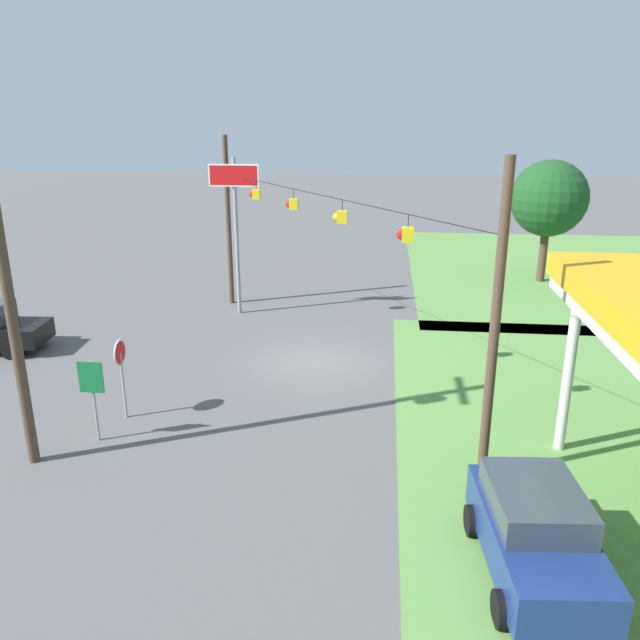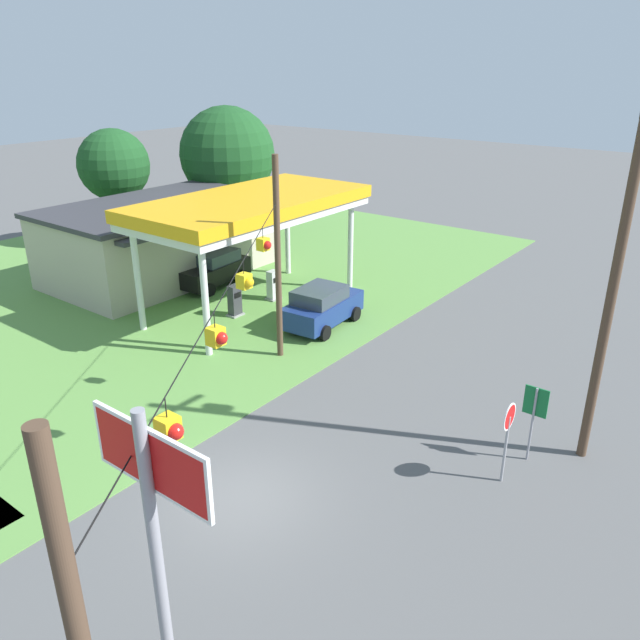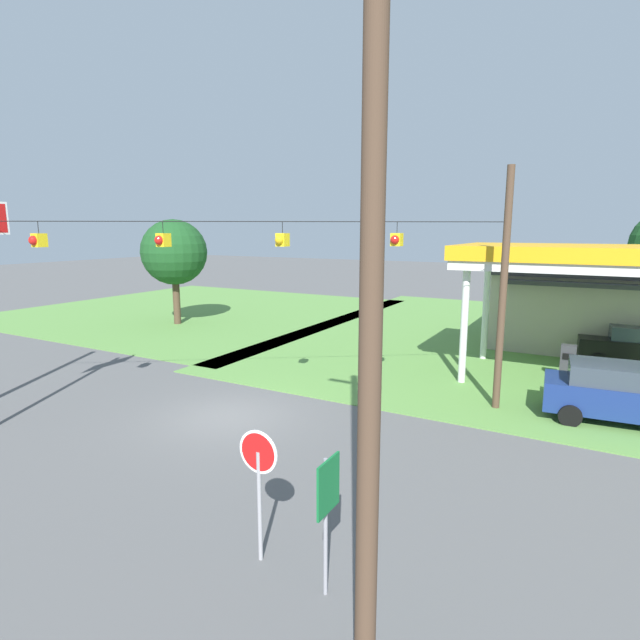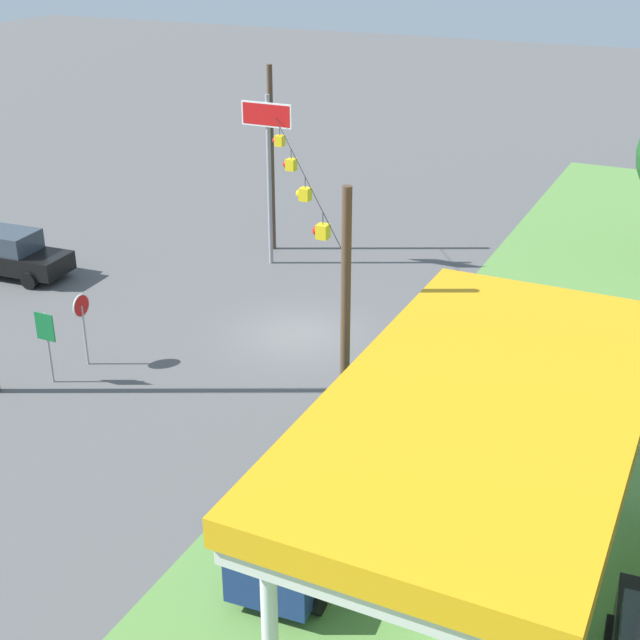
% 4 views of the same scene
% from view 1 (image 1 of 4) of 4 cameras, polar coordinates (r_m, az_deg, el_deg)
% --- Properties ---
extents(ground_plane, '(160.00, 160.00, 0.00)m').
position_cam_1_polar(ground_plane, '(23.28, -0.31, -3.89)').
color(ground_plane, '#565656').
extents(grass_verge_opposite_corner, '(24.00, 24.00, 0.04)m').
position_cam_1_polar(grass_verge_opposite_corner, '(40.80, 25.39, 4.02)').
color(grass_verge_opposite_corner, '#5B8E42').
rests_on(grass_verge_opposite_corner, ground).
extents(car_at_pumps_front, '(4.27, 2.36, 1.86)m').
position_cam_1_polar(car_at_pumps_front, '(13.56, 19.07, -17.91)').
color(car_at_pumps_front, navy).
rests_on(car_at_pumps_front, ground).
extents(stop_sign_roadside, '(0.80, 0.08, 2.50)m').
position_cam_1_polar(stop_sign_roadside, '(19.40, -17.75, -3.65)').
color(stop_sign_roadside, '#99999E').
rests_on(stop_sign_roadside, ground).
extents(stop_sign_overhead, '(0.22, 2.23, 7.07)m').
position_cam_1_polar(stop_sign_overhead, '(28.22, -7.77, 10.32)').
color(stop_sign_overhead, gray).
rests_on(stop_sign_overhead, ground).
extents(route_sign, '(0.10, 0.70, 2.40)m').
position_cam_1_polar(route_sign, '(18.28, -20.13, -5.61)').
color(route_sign, gray).
rests_on(route_sign, ground).
extents(signal_span_gantry, '(14.97, 10.24, 7.95)m').
position_cam_1_polar(signal_span_gantry, '(22.03, -0.37, 6.67)').
color(signal_span_gantry, '#4C3828').
rests_on(signal_span_gantry, ground).
extents(tree_west_verge, '(4.06, 4.06, 6.60)m').
position_cam_1_polar(tree_west_verge, '(35.98, 20.21, 10.35)').
color(tree_west_verge, '#4C3828').
rests_on(tree_west_verge, ground).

